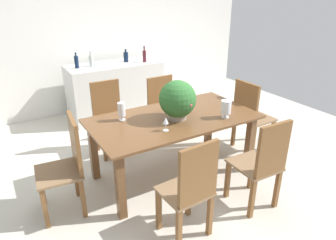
% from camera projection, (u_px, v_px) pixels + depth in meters
% --- Properties ---
extents(ground_plane, '(7.04, 7.04, 0.00)m').
position_uv_depth(ground_plane, '(166.00, 167.00, 4.00)').
color(ground_plane, beige).
extents(back_wall, '(6.40, 0.10, 2.60)m').
position_uv_depth(back_wall, '(93.00, 39.00, 5.53)').
color(back_wall, white).
rests_on(back_wall, ground).
extents(dining_table, '(1.94, 1.03, 0.77)m').
position_uv_depth(dining_table, '(173.00, 126.00, 3.61)').
color(dining_table, brown).
rests_on(dining_table, ground).
extents(chair_foot_end, '(0.46, 0.46, 1.02)m').
position_uv_depth(chair_foot_end, '(250.00, 113.00, 4.23)').
color(chair_foot_end, brown).
rests_on(chair_foot_end, ground).
extents(chair_near_left, '(0.45, 0.42, 1.02)m').
position_uv_depth(chair_near_left, '(191.00, 188.00, 2.66)').
color(chair_near_left, brown).
rests_on(chair_near_left, ground).
extents(chair_near_right, '(0.44, 0.47, 1.02)m').
position_uv_depth(chair_near_right, '(263.00, 162.00, 3.06)').
color(chair_near_right, brown).
rests_on(chair_near_right, ground).
extents(chair_far_right, '(0.47, 0.43, 0.94)m').
position_uv_depth(chair_far_right, '(163.00, 104.00, 4.64)').
color(chair_far_right, brown).
rests_on(chair_far_right, ground).
extents(chair_head_end, '(0.48, 0.50, 1.02)m').
position_uv_depth(chair_head_end, '(68.00, 161.00, 3.05)').
color(chair_head_end, brown).
rests_on(chair_head_end, ground).
extents(chair_far_left, '(0.44, 0.42, 1.00)m').
position_uv_depth(chair_far_left, '(109.00, 114.00, 4.22)').
color(chair_far_left, brown).
rests_on(chair_far_left, ground).
extents(flower_centerpiece, '(0.42, 0.42, 0.45)m').
position_uv_depth(flower_centerpiece, '(178.00, 100.00, 3.43)').
color(flower_centerpiece, gray).
rests_on(flower_centerpiece, dining_table).
extents(crystal_vase_left, '(0.12, 0.12, 0.21)m').
position_uv_depth(crystal_vase_left, '(226.00, 107.00, 3.51)').
color(crystal_vase_left, silver).
rests_on(crystal_vase_left, dining_table).
extents(crystal_vase_center_near, '(0.08, 0.08, 0.21)m').
position_uv_depth(crystal_vase_center_near, '(122.00, 110.00, 3.43)').
color(crystal_vase_center_near, silver).
rests_on(crystal_vase_center_near, dining_table).
extents(wine_glass, '(0.06, 0.06, 0.15)m').
position_uv_depth(wine_glass, '(166.00, 121.00, 3.19)').
color(wine_glass, silver).
rests_on(wine_glass, dining_table).
extents(kitchen_counter, '(1.62, 0.68, 0.94)m').
position_uv_depth(kitchen_counter, '(116.00, 90.00, 5.48)').
color(kitchen_counter, silver).
rests_on(kitchen_counter, ground).
extents(wine_bottle_clear, '(0.07, 0.07, 0.25)m').
position_uv_depth(wine_bottle_clear, '(91.00, 61.00, 5.08)').
color(wine_bottle_clear, '#B2BFB7').
rests_on(wine_bottle_clear, kitchen_counter).
extents(wine_bottle_green, '(0.06, 0.06, 0.28)m').
position_uv_depth(wine_bottle_green, '(144.00, 56.00, 5.38)').
color(wine_bottle_green, '#511E28').
rests_on(wine_bottle_green, kitchen_counter).
extents(wine_bottle_amber, '(0.08, 0.08, 0.22)m').
position_uv_depth(wine_bottle_amber, '(126.00, 57.00, 5.41)').
color(wine_bottle_amber, '#0F1E38').
rests_on(wine_bottle_amber, kitchen_counter).
extents(wine_bottle_dark, '(0.07, 0.07, 0.25)m').
position_uv_depth(wine_bottle_dark, '(76.00, 62.00, 4.98)').
color(wine_bottle_dark, '#0F1E38').
rests_on(wine_bottle_dark, kitchen_counter).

